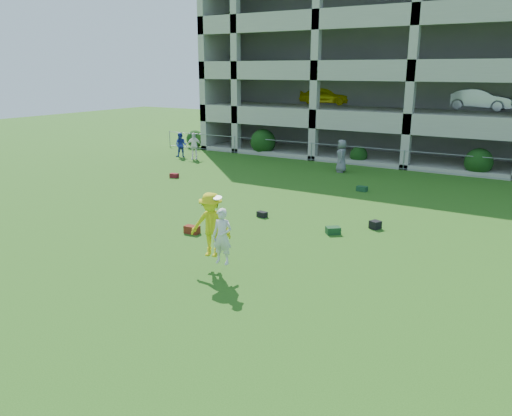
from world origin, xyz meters
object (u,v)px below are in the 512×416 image
Objects in this scene: bystander_a at (181,145)px; crate_d at (375,225)px; bystander_c at (341,156)px; parking_garage at (444,66)px; frisbee_contest at (213,227)px; bystander_b at (194,146)px.

bystander_a reaches higher than crate_d.
bystander_c is 12.61m from parking_garage.
frisbee_contest is at bearing -113.44° from crate_d.
bystander_b is 0.91× the size of frisbee_contest.
bystander_b is at bearing -110.70° from bystander_c.
bystander_a is 0.85× the size of frisbee_contest.
bystander_c is at bearing -17.41° from bystander_a.
frisbee_contest reaches higher than bystander_a.
bystander_a is 1.29m from bystander_b.
bystander_a is 0.05× the size of parking_garage.
crate_d is at bearing 66.56° from frisbee_contest.
bystander_a is 20.21m from frisbee_contest.
bystander_c reaches higher than bystander_a.
bystander_b is at bearing 151.13° from crate_d.
parking_garage is (12.87, 12.22, 5.14)m from bystander_b.
frisbee_contest is at bearing -79.98° from bystander_b.
bystander_b is 0.93× the size of bystander_c.
frisbee_contest reaches higher than bystander_c.
parking_garage is at bearing 18.68° from bystander_a.
bystander_a is 4.68× the size of crate_d.
crate_d is at bearing -49.21° from bystander_a.
bystander_b is 5.02× the size of crate_d.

